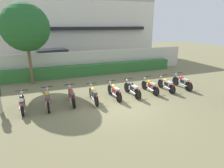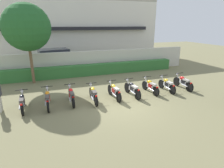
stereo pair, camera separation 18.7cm
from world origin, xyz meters
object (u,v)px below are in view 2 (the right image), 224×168
object	(u,v)px
motorcycle_in_row_5	(132,89)
motorcycle_in_row_6	(150,86)
motorcycle_in_row_1	(48,99)
motorcycle_in_row_2	(71,95)
motorcycle_in_row_7	(167,85)
motorcycle_in_row_3	(93,94)
motorcycle_in_row_4	(114,91)
tree_near_inspector	(27,27)
motorcycle_in_row_8	(183,82)
parked_car	(56,59)
motorcycle_in_row_0	(22,102)

from	to	relation	value
motorcycle_in_row_5	motorcycle_in_row_6	xyz separation A→B (m)	(1.31, 0.13, -0.01)
motorcycle_in_row_1	motorcycle_in_row_6	xyz separation A→B (m)	(6.10, 0.05, -0.02)
motorcycle_in_row_2	motorcycle_in_row_7	world-z (taller)	motorcycle_in_row_2
motorcycle_in_row_3	motorcycle_in_row_6	xyz separation A→B (m)	(3.71, 0.17, -0.01)
motorcycle_in_row_4	tree_near_inspector	bearing A→B (deg)	40.60
motorcycle_in_row_7	motorcycle_in_row_8	xyz separation A→B (m)	(1.30, 0.04, 0.01)
motorcycle_in_row_1	motorcycle_in_row_8	bearing A→B (deg)	-88.35
motorcycle_in_row_3	parked_car	bearing A→B (deg)	10.17
tree_near_inspector	motorcycle_in_row_7	world-z (taller)	tree_near_inspector
tree_near_inspector	motorcycle_in_row_8	size ratio (longest dim) A/B	2.86
parked_car	motorcycle_in_row_1	xyz separation A→B (m)	(-1.04, -9.04, -0.48)
motorcycle_in_row_8	parked_car	bearing A→B (deg)	40.65
motorcycle_in_row_1	motorcycle_in_row_3	distance (m)	2.39
parked_car	motorcycle_in_row_1	world-z (taller)	parked_car
motorcycle_in_row_4	motorcycle_in_row_8	bearing A→B (deg)	-91.94
tree_near_inspector	motorcycle_in_row_6	bearing A→B (deg)	-33.83
motorcycle_in_row_5	motorcycle_in_row_4	bearing A→B (deg)	86.57
motorcycle_in_row_0	parked_car	bearing A→B (deg)	-16.34
motorcycle_in_row_6	motorcycle_in_row_8	world-z (taller)	motorcycle_in_row_8
motorcycle_in_row_5	parked_car	bearing A→B (deg)	19.21
motorcycle_in_row_5	motorcycle_in_row_7	xyz separation A→B (m)	(2.46, 0.03, -0.01)
tree_near_inspector	motorcycle_in_row_4	bearing A→B (deg)	-46.70
motorcycle_in_row_7	motorcycle_in_row_6	bearing A→B (deg)	86.48
motorcycle_in_row_1	motorcycle_in_row_5	bearing A→B (deg)	-89.20
parked_car	motorcycle_in_row_4	world-z (taller)	parked_car
motorcycle_in_row_0	motorcycle_in_row_2	world-z (taller)	motorcycle_in_row_2
parked_car	motorcycle_in_row_0	xyz separation A→B (m)	(-2.24, -9.01, -0.50)
motorcycle_in_row_3	motorcycle_in_row_4	xyz separation A→B (m)	(1.25, 0.05, 0.01)
motorcycle_in_row_1	motorcycle_in_row_2	distance (m)	1.22
parked_car	motorcycle_in_row_5	bearing A→B (deg)	-75.73
motorcycle_in_row_0	motorcycle_in_row_6	xyz separation A→B (m)	(7.30, 0.03, 0.00)
motorcycle_in_row_1	motorcycle_in_row_7	world-z (taller)	motorcycle_in_row_1
parked_car	motorcycle_in_row_6	size ratio (longest dim) A/B	2.58
motorcycle_in_row_3	motorcycle_in_row_8	bearing A→B (deg)	-87.16
motorcycle_in_row_4	motorcycle_in_row_8	xyz separation A→B (m)	(4.90, 0.06, -0.00)
motorcycle_in_row_2	motorcycle_in_row_4	bearing A→B (deg)	-92.89
parked_car	motorcycle_in_row_1	bearing A→B (deg)	-104.67
motorcycle_in_row_0	motorcycle_in_row_3	distance (m)	3.60
motorcycle_in_row_6	motorcycle_in_row_4	bearing A→B (deg)	90.19
motorcycle_in_row_3	motorcycle_in_row_6	bearing A→B (deg)	-85.60
tree_near_inspector	motorcycle_in_row_1	xyz separation A→B (m)	(0.87, -4.72, -3.45)
tree_near_inspector	motorcycle_in_row_1	world-z (taller)	tree_near_inspector
motorcycle_in_row_2	motorcycle_in_row_1	bearing A→B (deg)	92.55
motorcycle_in_row_1	motorcycle_in_row_2	xyz separation A→B (m)	(1.22, 0.05, 0.00)
parked_car	motorcycle_in_row_7	size ratio (longest dim) A/B	2.60
motorcycle_in_row_1	motorcycle_in_row_7	size ratio (longest dim) A/B	1.08
motorcycle_in_row_6	parked_car	bearing A→B (deg)	26.75
motorcycle_in_row_7	tree_near_inspector	bearing A→B (deg)	60.89
parked_car	motorcycle_in_row_8	distance (m)	11.76
motorcycle_in_row_3	motorcycle_in_row_5	bearing A→B (deg)	-87.17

